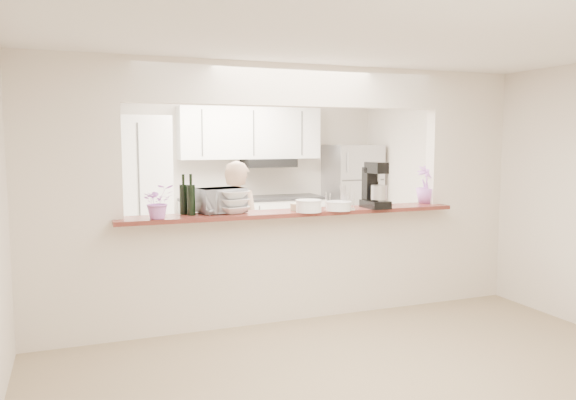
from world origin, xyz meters
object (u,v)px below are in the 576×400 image
refrigerator (352,200)px  person (237,232)px  toaster_oven (221,200)px  stand_mixer (375,187)px

refrigerator → person: (-2.38, -1.85, -0.08)m
toaster_oven → person: size_ratio=0.28×
stand_mixer → refrigerator: bearing=66.7°
refrigerator → stand_mixer: (-1.20, -2.78, 0.45)m
stand_mixer → person: (-1.18, 0.93, -0.53)m
person → stand_mixer: bearing=-177.9°
toaster_oven → person: 0.94m
toaster_oven → stand_mixer: (1.55, -0.18, 0.09)m
stand_mixer → person: 1.60m
toaster_oven → person: person is taller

